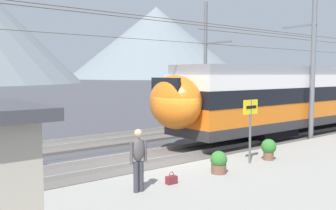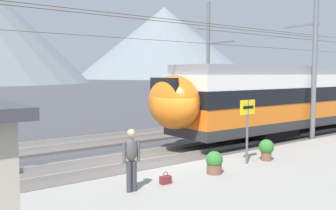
# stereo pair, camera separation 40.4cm
# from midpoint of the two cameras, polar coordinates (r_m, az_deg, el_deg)

# --- Properties ---
(ground_plane) EXTENTS (400.00, 400.00, 0.00)m
(ground_plane) POSITION_cam_midpoint_polar(r_m,az_deg,el_deg) (14.25, -0.80, -9.20)
(ground_plane) COLOR #424247
(platform_slab) EXTENTS (120.00, 8.11, 0.31)m
(platform_slab) POSITION_cam_midpoint_polar(r_m,az_deg,el_deg) (10.72, 16.80, -13.29)
(platform_slab) COLOR gray
(platform_slab) RESTS_ON ground
(track_near) EXTENTS (120.00, 3.00, 0.28)m
(track_near) POSITION_cam_midpoint_polar(r_m,az_deg,el_deg) (15.02, -3.16, -8.21)
(track_near) COLOR #5B5651
(track_near) RESTS_ON ground
(track_far) EXTENTS (120.00, 3.00, 0.28)m
(track_far) POSITION_cam_midpoint_polar(r_m,az_deg,el_deg) (19.11, -11.59, -5.48)
(track_far) COLOR #5B5651
(track_far) RESTS_ON ground
(catenary_mast_mid) EXTENTS (40.13, 1.99, 7.61)m
(catenary_mast_mid) POSITION_cam_midpoint_polar(r_m,az_deg,el_deg) (20.02, 20.52, 6.02)
(catenary_mast_mid) COLOR slate
(catenary_mast_mid) RESTS_ON ground
(catenary_mast_far_side) EXTENTS (40.13, 2.56, 8.42)m
(catenary_mast_far_side) POSITION_cam_midpoint_polar(r_m,az_deg,el_deg) (26.24, 5.54, 6.69)
(catenary_mast_far_side) COLOR slate
(catenary_mast_far_side) RESTS_ON ground
(platform_sign) EXTENTS (0.70, 0.08, 2.24)m
(platform_sign) POSITION_cam_midpoint_polar(r_m,az_deg,el_deg) (13.21, 11.67, -1.81)
(platform_sign) COLOR #59595B
(platform_sign) RESTS_ON platform_slab
(passenger_walking) EXTENTS (0.53, 0.22, 1.69)m
(passenger_walking) POSITION_cam_midpoint_polar(r_m,az_deg,el_deg) (9.98, -5.73, -7.93)
(passenger_walking) COLOR #383842
(passenger_walking) RESTS_ON platform_slab
(handbag_beside_passenger) EXTENTS (0.32, 0.18, 0.36)m
(handbag_beside_passenger) POSITION_cam_midpoint_polar(r_m,az_deg,el_deg) (10.83, -0.55, -11.39)
(handbag_beside_passenger) COLOR maroon
(handbag_beside_passenger) RESTS_ON platform_slab
(potted_plant_platform_edge) EXTENTS (0.55, 0.55, 0.77)m
(potted_plant_platform_edge) POSITION_cam_midpoint_polar(r_m,az_deg,el_deg) (14.06, 14.39, -6.37)
(potted_plant_platform_edge) COLOR brown
(potted_plant_platform_edge) RESTS_ON platform_slab
(potted_plant_by_shelter) EXTENTS (0.54, 0.54, 0.72)m
(potted_plant_by_shelter) POSITION_cam_midpoint_polar(r_m,az_deg,el_deg) (11.93, 6.82, -8.60)
(potted_plant_by_shelter) COLOR brown
(potted_plant_by_shelter) RESTS_ON platform_slab
(mountain_right_ridge) EXTENTS (126.70, 126.70, 51.48)m
(mountain_right_ridge) POSITION_cam_midpoint_polar(r_m,az_deg,el_deg) (272.80, -1.84, 9.47)
(mountain_right_ridge) COLOR slate
(mountain_right_ridge) RESTS_ON ground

